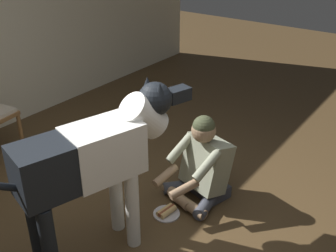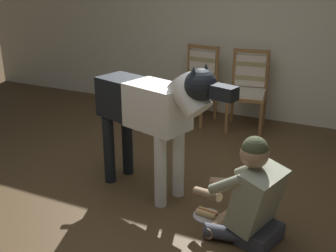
# 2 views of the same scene
# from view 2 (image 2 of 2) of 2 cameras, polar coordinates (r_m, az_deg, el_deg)

# --- Properties ---
(ground_plane) EXTENTS (15.20, 15.20, 0.00)m
(ground_plane) POSITION_cam_2_polar(r_m,az_deg,el_deg) (3.69, -2.22, -10.99)
(ground_plane) COLOR #4C3720
(back_wall) EXTENTS (8.78, 0.10, 2.60)m
(back_wall) POSITION_cam_2_polar(r_m,az_deg,el_deg) (5.70, 10.67, 14.02)
(back_wall) COLOR beige
(back_wall) RESTS_ON ground
(dining_chair_left_of_pair) EXTENTS (0.51, 0.51, 0.98)m
(dining_chair_left_of_pair) POSITION_cam_2_polar(r_m,az_deg,el_deg) (5.58, 4.12, 6.24)
(dining_chair_left_of_pair) COLOR brown
(dining_chair_left_of_pair) RESTS_ON ground
(dining_chair_right_of_pair) EXTENTS (0.52, 0.52, 0.98)m
(dining_chair_right_of_pair) POSITION_cam_2_polar(r_m,az_deg,el_deg) (5.38, 10.88, 5.36)
(dining_chair_right_of_pair) COLOR brown
(dining_chair_right_of_pair) RESTS_ON ground
(person_sitting_on_floor) EXTENTS (0.73, 0.59, 0.82)m
(person_sitting_on_floor) POSITION_cam_2_polar(r_m,az_deg,el_deg) (3.22, 11.18, -9.48)
(person_sitting_on_floor) COLOR #3E414C
(person_sitting_on_floor) RESTS_ON ground
(large_dog) EXTENTS (1.52, 0.59, 1.26)m
(large_dog) POSITION_cam_2_polar(r_m,az_deg,el_deg) (3.58, -2.18, 2.31)
(large_dog) COLOR white
(large_dog) RESTS_ON ground
(hot_dog_on_plate) EXTENTS (0.23, 0.23, 0.06)m
(hot_dog_on_plate) POSITION_cam_2_polar(r_m,az_deg,el_deg) (3.56, 5.31, -11.82)
(hot_dog_on_plate) COLOR silver
(hot_dog_on_plate) RESTS_ON ground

